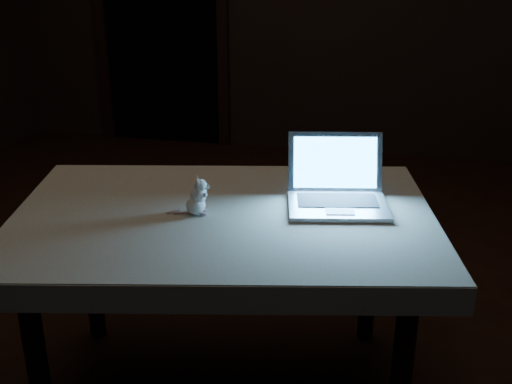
# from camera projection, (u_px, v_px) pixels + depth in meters

# --- Properties ---
(floor) EXTENTS (5.00, 5.00, 0.00)m
(floor) POSITION_uv_depth(u_px,v_px,m) (218.00, 326.00, 2.77)
(floor) COLOR black
(floor) RESTS_ON ground
(doorway) EXTENTS (1.06, 0.36, 2.13)m
(doorway) POSITION_uv_depth(u_px,v_px,m) (160.00, 5.00, 4.84)
(doorway) COLOR black
(doorway) RESTS_ON back_wall
(table) EXTENTS (1.45, 1.08, 0.70)m
(table) POSITION_uv_depth(u_px,v_px,m) (225.00, 306.00, 2.27)
(table) COLOR black
(table) RESTS_ON floor
(tablecloth) EXTENTS (1.58, 1.23, 0.09)m
(tablecloth) POSITION_uv_depth(u_px,v_px,m) (241.00, 223.00, 2.17)
(tablecloth) COLOR beige
(tablecloth) RESTS_ON table
(laptop) EXTENTS (0.38, 0.35, 0.23)m
(laptop) POSITION_uv_depth(u_px,v_px,m) (339.00, 177.00, 2.13)
(laptop) COLOR #A8A7AC
(laptop) RESTS_ON tablecloth
(plush_mouse) EXTENTS (0.11, 0.11, 0.13)m
(plush_mouse) POSITION_uv_depth(u_px,v_px,m) (195.00, 196.00, 2.11)
(plush_mouse) COLOR white
(plush_mouse) RESTS_ON tablecloth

